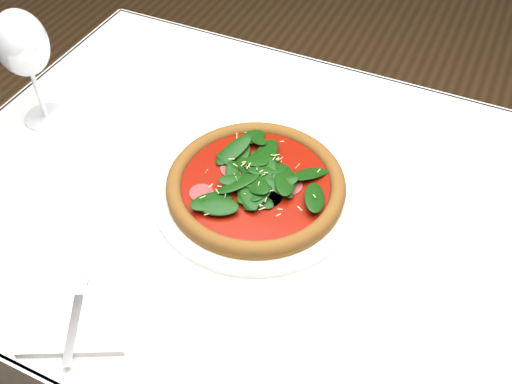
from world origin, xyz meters
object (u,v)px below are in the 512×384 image
at_px(plate, 256,190).
at_px(wine_glass, 22,46).
at_px(napkin, 74,332).
at_px(pizza, 256,182).

height_order(plate, wine_glass, wine_glass).
height_order(wine_glass, napkin, wine_glass).
bearing_deg(pizza, plate, -0.90).
xyz_separation_m(plate, napkin, (-0.11, -0.33, -0.00)).
bearing_deg(napkin, pizza, 71.51).
xyz_separation_m(pizza, napkin, (-0.11, -0.33, -0.02)).
relative_size(plate, napkin, 2.39).
relative_size(pizza, wine_glass, 1.50).
xyz_separation_m(plate, wine_glass, (-0.44, 0.01, 0.15)).
bearing_deg(plate, napkin, -108.49).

